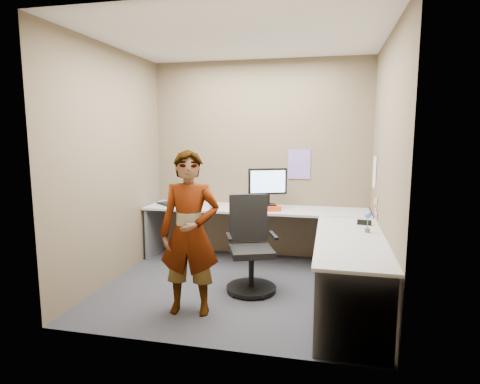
% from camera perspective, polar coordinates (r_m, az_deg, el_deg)
% --- Properties ---
extents(ground, '(3.00, 3.00, 0.00)m').
position_cam_1_polar(ground, '(4.63, -0.21, -13.43)').
color(ground, '#27272C').
rests_on(ground, ground).
extents(wall_back, '(3.00, 0.00, 3.00)m').
position_cam_1_polar(wall_back, '(5.58, 2.78, 4.59)').
color(wall_back, brown).
rests_on(wall_back, ground).
extents(wall_right, '(0.00, 2.70, 2.70)m').
position_cam_1_polar(wall_right, '(4.24, 19.98, 2.84)').
color(wall_right, brown).
rests_on(wall_right, ground).
extents(wall_left, '(0.00, 2.70, 2.70)m').
position_cam_1_polar(wall_left, '(4.87, -17.72, 3.63)').
color(wall_left, brown).
rests_on(wall_left, ground).
extents(ceiling, '(3.00, 3.00, 0.00)m').
position_cam_1_polar(ceiling, '(4.40, -0.23, 21.23)').
color(ceiling, white).
rests_on(ceiling, wall_back).
extents(desk, '(2.98, 2.58, 0.73)m').
position_cam_1_polar(desk, '(4.74, 6.01, -5.47)').
color(desk, '#BABABA').
rests_on(desk, ground).
extents(paper_ream, '(0.38, 0.34, 0.06)m').
position_cam_1_polar(paper_ream, '(5.19, 3.88, -2.26)').
color(paper_ream, red).
rests_on(paper_ream, desk).
extents(monitor, '(0.48, 0.25, 0.48)m').
position_cam_1_polar(monitor, '(5.16, 3.95, 1.21)').
color(monitor, black).
rests_on(monitor, paper_ream).
extents(laptop, '(0.45, 0.44, 0.25)m').
position_cam_1_polar(laptop, '(5.71, -9.48, -1.05)').
color(laptop, black).
rests_on(laptop, desk).
extents(trackball_mouse, '(0.12, 0.08, 0.07)m').
position_cam_1_polar(trackball_mouse, '(5.29, -3.72, -2.12)').
color(trackball_mouse, '#B7B7BC').
rests_on(trackball_mouse, desk).
extents(origami, '(0.10, 0.10, 0.06)m').
position_cam_1_polar(origami, '(5.12, 1.90, -2.42)').
color(origami, white).
rests_on(origami, desk).
extents(stapler, '(0.15, 0.06, 0.05)m').
position_cam_1_polar(stapler, '(4.58, 17.27, -4.16)').
color(stapler, black).
rests_on(stapler, desk).
extents(flower, '(0.07, 0.07, 0.22)m').
position_cam_1_polar(flower, '(4.23, 17.72, -3.60)').
color(flower, brown).
rests_on(flower, desk).
extents(calendar_purple, '(0.30, 0.01, 0.40)m').
position_cam_1_polar(calendar_purple, '(5.51, 8.41, 3.94)').
color(calendar_purple, '#846BB7').
rests_on(calendar_purple, wall_back).
extents(calendar_white, '(0.01, 0.28, 0.38)m').
position_cam_1_polar(calendar_white, '(5.14, 18.58, 2.70)').
color(calendar_white, white).
rests_on(calendar_white, wall_right).
extents(sticky_note_a, '(0.01, 0.07, 0.07)m').
position_cam_1_polar(sticky_note_a, '(4.83, 18.83, -1.25)').
color(sticky_note_a, '#F2E059').
rests_on(sticky_note_a, wall_right).
extents(sticky_note_b, '(0.01, 0.07, 0.07)m').
position_cam_1_polar(sticky_note_b, '(4.90, 18.69, -2.65)').
color(sticky_note_b, pink).
rests_on(sticky_note_b, wall_right).
extents(sticky_note_c, '(0.01, 0.07, 0.07)m').
position_cam_1_polar(sticky_note_c, '(4.79, 18.83, -3.16)').
color(sticky_note_c, pink).
rests_on(sticky_note_c, wall_right).
extents(sticky_note_d, '(0.01, 0.07, 0.07)m').
position_cam_1_polar(sticky_note_d, '(4.98, 18.63, -1.30)').
color(sticky_note_d, '#F2E059').
rests_on(sticky_note_d, wall_right).
extents(office_chair, '(0.59, 0.59, 1.03)m').
position_cam_1_polar(office_chair, '(4.45, 1.49, -8.62)').
color(office_chair, black).
rests_on(office_chair, ground).
extents(person, '(0.62, 0.45, 1.57)m').
position_cam_1_polar(person, '(3.84, -7.16, -5.82)').
color(person, '#999399').
rests_on(person, ground).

